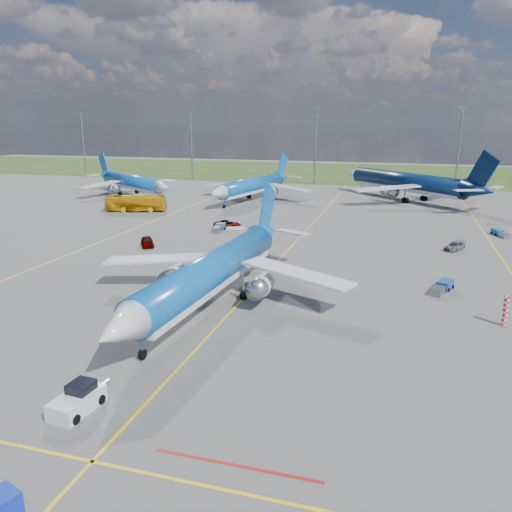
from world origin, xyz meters
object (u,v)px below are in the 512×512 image
(main_airliner, at_px, (213,304))
(warning_post, at_px, (505,311))
(service_car_c, at_px, (455,246))
(bg_jet_nw, at_px, (133,195))
(bg_jet_n, at_px, (405,200))
(apron_bus, at_px, (136,203))
(service_car_a, at_px, (147,241))
(baggage_tug_c, at_px, (220,227))
(baggage_tug_w, at_px, (442,287))
(pushback_tug, at_px, (78,400))
(baggage_tug_e, at_px, (500,233))
(service_car_b, at_px, (227,224))
(bg_jet_nnw, at_px, (252,200))

(main_airliner, bearing_deg, warning_post, 8.46)
(service_car_c, bearing_deg, warning_post, -54.75)
(bg_jet_nw, xyz_separation_m, bg_jet_n, (67.92, 11.73, 0.00))
(apron_bus, xyz_separation_m, service_car_a, (17.28, -27.11, -1.02))
(warning_post, bearing_deg, baggage_tug_c, 141.28)
(main_airliner, relative_size, baggage_tug_w, 8.47)
(pushback_tug, height_order, baggage_tug_c, pushback_tug)
(main_airliner, xyz_separation_m, baggage_tug_e, (34.71, 43.80, 0.46))
(bg_jet_n, xyz_separation_m, service_car_b, (-30.66, -43.42, 0.70))
(warning_post, distance_m, main_airliner, 28.69)
(warning_post, xyz_separation_m, bg_jet_nnw, (-45.13, 67.21, -1.50))
(service_car_b, height_order, service_car_c, service_car_b)
(warning_post, height_order, bg_jet_nw, bg_jet_nw)
(bg_jet_n, relative_size, baggage_tug_w, 10.12)
(bg_jet_n, xyz_separation_m, pushback_tug, (-20.55, -101.77, 0.73))
(warning_post, bearing_deg, pushback_tug, -141.74)
(apron_bus, height_order, baggage_tug_c, apron_bus)
(pushback_tug, bearing_deg, service_car_a, 117.20)
(service_car_a, distance_m, service_car_b, 17.87)
(service_car_c, height_order, baggage_tug_e, service_car_c)
(service_car_c, xyz_separation_m, baggage_tug_w, (-2.98, -20.33, -0.13))
(pushback_tug, xyz_separation_m, apron_bus, (-34.72, 69.16, 1.04))
(main_airliner, height_order, apron_bus, main_airliner)
(pushback_tug, xyz_separation_m, service_car_a, (-17.44, 42.05, 0.02))
(baggage_tug_w, distance_m, baggage_tug_c, 42.93)
(baggage_tug_w, bearing_deg, apron_bus, 170.19)
(bg_jet_nnw, height_order, apron_bus, bg_jet_nnw)
(warning_post, relative_size, baggage_tug_c, 0.57)
(bg_jet_n, distance_m, service_car_a, 70.78)
(service_car_b, relative_size, baggage_tug_e, 1.11)
(warning_post, xyz_separation_m, pushback_tug, (-29.97, -23.64, -0.77))
(service_car_a, bearing_deg, baggage_tug_c, 32.02)
(bg_jet_nw, distance_m, baggage_tug_c, 49.78)
(warning_post, distance_m, service_car_c, 29.37)
(apron_bus, bearing_deg, service_car_a, -163.88)
(bg_jet_nnw, xyz_separation_m, main_airliner, (16.58, -69.54, 0.00))
(pushback_tug, height_order, service_car_a, pushback_tug)
(service_car_c, bearing_deg, baggage_tug_e, 87.70)
(main_airliner, relative_size, pushback_tug, 7.49)
(bg_jet_n, relative_size, pushback_tug, 8.96)
(warning_post, xyz_separation_m, service_car_a, (-47.40, 18.42, -0.75))
(warning_post, xyz_separation_m, bg_jet_nw, (-77.34, 66.41, -1.50))
(main_airliner, xyz_separation_m, baggage_tug_c, (-12.19, 34.99, 0.54))
(service_car_a, height_order, baggage_tug_c, service_car_a)
(bg_jet_n, xyz_separation_m, apron_bus, (-55.27, -32.61, 1.77))
(apron_bus, height_order, baggage_tug_w, apron_bus)
(service_car_a, bearing_deg, bg_jet_nw, 89.04)
(main_airliner, distance_m, service_car_c, 41.32)
(bg_jet_nnw, height_order, service_car_c, bg_jet_nnw)
(bg_jet_nw, xyz_separation_m, pushback_tug, (47.37, -90.04, 0.73))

